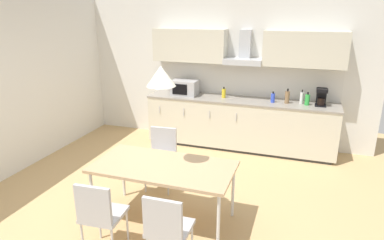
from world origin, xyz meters
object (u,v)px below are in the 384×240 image
bottle_white (302,98)px  bottle_blue (273,98)px  chair_near_left (99,212)px  bottle_brown (287,97)px  pendant_lamp (161,76)px  bottle_yellow (224,93)px  chair_near_right (167,226)px  microwave (185,88)px  chair_far_left (162,152)px  coffee_maker (321,97)px  bottle_green (307,100)px  dining_table (164,169)px

bottle_white → bottle_blue: bearing=-171.4°
bottle_blue → chair_near_left: 3.68m
bottle_brown → chair_near_left: size_ratio=0.30×
chair_near_left → bottle_white: bearing=62.5°
pendant_lamp → bottle_brown: bearing=65.3°
bottle_yellow → bottle_white: size_ratio=0.82×
chair_near_right → microwave: bearing=107.1°
chair_far_left → coffee_maker: bearing=40.9°
coffee_maker → bottle_green: size_ratio=1.34×
coffee_maker → pendant_lamp: 3.26m
bottle_white → pendant_lamp: pendant_lamp is taller
bottle_yellow → pendant_lamp: size_ratio=0.62×
microwave → bottle_blue: microwave is taller
coffee_maker → pendant_lamp: size_ratio=0.94×
microwave → chair_near_right: 3.62m
bottle_blue → chair_far_left: (-1.34, -1.80, -0.48)m
microwave → chair_near_right: (1.05, -3.42, -0.53)m
bottle_white → chair_far_left: 2.66m
bottle_blue → bottle_white: (0.48, 0.07, 0.02)m
bottle_brown → chair_far_left: bearing=-131.0°
chair_near_right → chair_near_left: (-0.74, 0.00, 0.00)m
coffee_maker → bottle_yellow: (-1.68, 0.00, -0.06)m
microwave → bottle_yellow: bearing=2.1°
chair_near_right → bottle_brown: bearing=76.4°
microwave → pendant_lamp: size_ratio=1.50×
dining_table → pendant_lamp: size_ratio=5.16×
coffee_maker → pendant_lamp: pendant_lamp is taller
bottle_white → chair_near_right: (-1.07, -3.47, -0.50)m
microwave → bottle_white: bearing=1.3°
bottle_blue → chair_near_left: (-1.33, -3.40, -0.48)m
bottle_yellow → chair_near_right: bearing=-85.0°
microwave → chair_near_left: size_ratio=0.55×
bottle_green → chair_near_left: bottle_green is taller
microwave → bottle_blue: (1.64, -0.02, -0.06)m
coffee_maker → dining_table: 3.20m
bottle_yellow → bottle_white: bottle_white is taller
microwave → chair_near_right: size_ratio=0.55×
coffee_maker → chair_near_right: 3.76m
dining_table → chair_near_left: (-0.37, -0.80, -0.17)m
bottle_yellow → dining_table: 2.67m
bottle_white → bottle_brown: bottle_brown is taller
bottle_brown → pendant_lamp: size_ratio=0.81×
bottle_green → bottle_white: size_ratio=0.91×
coffee_maker → chair_far_left: bearing=-139.1°
microwave → bottle_yellow: 0.75m
microwave → bottle_yellow: size_ratio=2.40×
bottle_blue → chair_near_left: size_ratio=0.22×
bottle_blue → pendant_lamp: (-0.96, -2.60, 0.79)m
microwave → coffee_maker: coffee_maker is taller
microwave → bottle_green: size_ratio=2.15×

